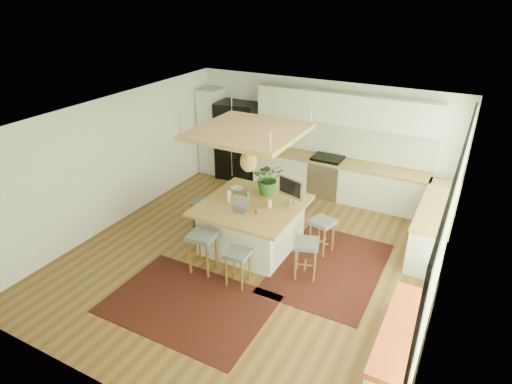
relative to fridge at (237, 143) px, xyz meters
The scene contains 36 objects.
floor 3.97m from the fridge, 55.57° to the right, with size 7.00×7.00×0.00m, color brown.
ceiling 4.25m from the fridge, 55.57° to the right, with size 7.00×7.00×0.00m, color white.
wall_back 2.25m from the fridge, ahead, with size 6.50×6.50×0.00m, color white.
wall_front 7.05m from the fridge, 71.91° to the right, with size 6.50×6.50×0.00m, color white.
wall_left 3.39m from the fridge, 108.48° to the right, with size 7.00×7.00×0.00m, color white.
wall_right 6.31m from the fridge, 30.39° to the right, with size 7.00×7.00×0.00m, color white.
window_wall 6.29m from the fridge, 30.52° to the right, with size 0.10×6.20×2.60m, color black, non-canonical shape.
pantry 0.79m from the fridge, behind, with size 0.55×0.60×2.25m, color white.
back_counter_base 2.78m from the fridge, ahead, with size 4.20×0.60×0.88m, color white.
back_counter_top 2.73m from the fridge, ahead, with size 4.24×0.64×0.05m, color #AF833E.
backsplash 2.78m from the fridge, ahead, with size 4.20×0.02×0.80m, color white.
upper_cabinets 3.00m from the fridge, ahead, with size 4.20×0.34×0.70m, color white.
range 2.52m from the fridge, ahead, with size 0.76×0.62×1.00m, color #A5A5AA, non-canonical shape.
right_counter_base 5.27m from the fridge, 13.06° to the right, with size 0.60×2.50×0.88m, color white.
right_counter_top 5.25m from the fridge, 13.06° to the right, with size 0.64×2.54×0.05m, color #AF833E.
window_bench 6.79m from the fridge, 40.51° to the right, with size 0.52×2.00×0.50m, color white, non-canonical shape.
ceiling_panel 3.55m from the fridge, 55.93° to the right, with size 1.86×1.86×0.80m, color #AF833E, non-canonical shape.
rug_near 5.33m from the fridge, 68.65° to the right, with size 2.60×1.80×0.01m, color black.
rug_right 4.68m from the fridge, 38.48° to the right, with size 1.80×2.60×0.01m, color black.
fridge is the anchor object (origin of this frame).
island 3.53m from the fridge, 55.21° to the right, with size 1.85×1.85×0.93m, color #AF833E, non-canonical shape.
stool_near_left 4.35m from the fridge, 67.99° to the right, with size 0.45×0.45×0.77m, color #51585A, non-canonical shape.
stool_near_right 4.72m from the fridge, 59.78° to the right, with size 0.39×0.39×0.66m, color #51585A, non-canonical shape.
stool_right_front 4.69m from the fridge, 45.04° to the right, with size 0.42×0.42×0.71m, color #51585A, non-canonical shape.
stool_right_back 4.11m from the fridge, 36.60° to the right, with size 0.41×0.41×0.69m, color #51585A, non-canonical shape.
stool_left_side 3.01m from the fridge, 73.41° to the right, with size 0.42×0.42×0.71m, color #51585A, non-canonical shape.
laptop 3.73m from the fridge, 59.50° to the right, with size 0.34×0.36×0.25m, color #A5A5AA, non-canonical shape.
monitor 3.64m from the fridge, 43.77° to the right, with size 0.56×0.20×0.52m, color #A5A5AA, non-canonical shape.
microwave 0.95m from the fridge, ahead, with size 0.50×0.27×0.34m, color #A5A5AA.
island_plant 3.12m from the fridge, 48.33° to the right, with size 0.60×0.67×0.52m, color #1E4C19.
island_bowl 2.87m from the fridge, 59.74° to the right, with size 0.24×0.24×0.06m, color silver.
island_bottle_0 3.13m from the fridge, 62.46° to the right, with size 0.07×0.07×0.19m, color #3790DF.
island_bottle_1 3.42m from the fridge, 62.17° to the right, with size 0.07×0.07×0.19m, color white.
island_bottle_2 3.89m from the fridge, 54.71° to the right, with size 0.07×0.07×0.19m, color #AD5039.
island_bottle_3 3.67m from the fridge, 50.27° to the right, with size 0.07×0.07×0.19m, color silver.
island_bottle_4 3.18m from the fridge, 55.60° to the right, with size 0.07×0.07×0.19m, color #4C7F62.
Camera 1 is at (3.31, -6.12, 4.73)m, focal length 30.59 mm.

